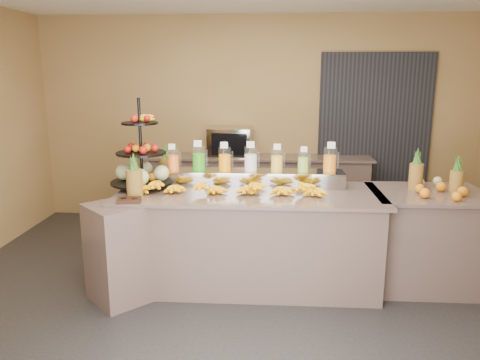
# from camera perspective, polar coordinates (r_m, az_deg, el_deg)

# --- Properties ---
(ground) EXTENTS (6.00, 6.00, 0.00)m
(ground) POSITION_cam_1_polar(r_m,az_deg,el_deg) (4.49, 0.96, -14.03)
(ground) COLOR black
(ground) RESTS_ON ground
(room_envelope) EXTENTS (6.04, 5.02, 2.82)m
(room_envelope) POSITION_cam_1_polar(r_m,az_deg,el_deg) (4.78, 3.79, 11.01)
(room_envelope) COLOR olive
(room_envelope) RESTS_ON ground
(buffet_counter) EXTENTS (2.75, 1.25, 0.93)m
(buffet_counter) POSITION_cam_1_polar(r_m,az_deg,el_deg) (4.55, -0.32, -7.26)
(buffet_counter) COLOR gray
(buffet_counter) RESTS_ON ground
(right_counter) EXTENTS (1.08, 0.88, 0.93)m
(right_counter) POSITION_cam_1_polar(r_m,az_deg,el_deg) (4.91, 21.62, -6.64)
(right_counter) COLOR gray
(right_counter) RESTS_ON ground
(back_ledge) EXTENTS (3.10, 0.55, 0.93)m
(back_ledge) POSITION_cam_1_polar(r_m,az_deg,el_deg) (6.44, 1.95, -1.14)
(back_ledge) COLOR gray
(back_ledge) RESTS_ON ground
(pitcher_tray) EXTENTS (1.85, 0.30, 0.15)m
(pitcher_tray) POSITION_cam_1_polar(r_m,az_deg,el_deg) (4.69, 1.30, 0.26)
(pitcher_tray) COLOR gray
(pitcher_tray) RESTS_ON buffet_counter
(juice_pitcher_orange_a) EXTENTS (0.12, 0.12, 0.28)m
(juice_pitcher_orange_a) POSITION_cam_1_polar(r_m,az_deg,el_deg) (4.75, -8.13, 2.39)
(juice_pitcher_orange_a) COLOR silver
(juice_pitcher_orange_a) RESTS_ON pitcher_tray
(juice_pitcher_green) EXTENTS (0.13, 0.14, 0.32)m
(juice_pitcher_green) POSITION_cam_1_polar(r_m,az_deg,el_deg) (4.71, -5.03, 2.53)
(juice_pitcher_green) COLOR silver
(juice_pitcher_green) RESTS_ON pitcher_tray
(juice_pitcher_orange_b) EXTENTS (0.13, 0.13, 0.31)m
(juice_pitcher_orange_b) POSITION_cam_1_polar(r_m,az_deg,el_deg) (4.67, -1.87, 2.43)
(juice_pitcher_orange_b) COLOR silver
(juice_pitcher_orange_b) RESTS_ON pitcher_tray
(juice_pitcher_milk) EXTENTS (0.13, 0.13, 0.31)m
(juice_pitcher_milk) POSITION_cam_1_polar(r_m,az_deg,el_deg) (4.66, 1.31, 2.44)
(juice_pitcher_milk) COLOR silver
(juice_pitcher_milk) RESTS_ON pitcher_tray
(juice_pitcher_lemon) EXTENTS (0.12, 0.13, 0.29)m
(juice_pitcher_lemon) POSITION_cam_1_polar(r_m,az_deg,el_deg) (4.65, 4.52, 2.30)
(juice_pitcher_lemon) COLOR silver
(juice_pitcher_lemon) RESTS_ON pitcher_tray
(juice_pitcher_lime) EXTENTS (0.11, 0.11, 0.27)m
(juice_pitcher_lime) POSITION_cam_1_polar(r_m,az_deg,el_deg) (4.67, 7.71, 2.14)
(juice_pitcher_lime) COLOR silver
(juice_pitcher_lime) RESTS_ON pitcher_tray
(juice_pitcher_orange_c) EXTENTS (0.13, 0.14, 0.32)m
(juice_pitcher_orange_c) POSITION_cam_1_polar(r_m,az_deg,el_deg) (4.69, 10.89, 2.29)
(juice_pitcher_orange_c) COLOR silver
(juice_pitcher_orange_c) RESTS_ON pitcher_tray
(banana_heap) EXTENTS (1.85, 0.17, 0.15)m
(banana_heap) POSITION_cam_1_polar(r_m,az_deg,el_deg) (4.39, -1.53, -0.75)
(banana_heap) COLOR yellow
(banana_heap) RESTS_ON buffet_counter
(fruit_stand) EXTENTS (0.66, 0.66, 0.87)m
(fruit_stand) POSITION_cam_1_polar(r_m,az_deg,el_deg) (4.69, -11.42, 1.84)
(fruit_stand) COLOR black
(fruit_stand) RESTS_ON buffet_counter
(condiment_caddy) EXTENTS (0.23, 0.19, 0.03)m
(condiment_caddy) POSITION_cam_1_polar(r_m,az_deg,el_deg) (4.22, -13.36, -2.40)
(condiment_caddy) COLOR black
(condiment_caddy) RESTS_ON buffet_counter
(pineapple_left_a) EXTENTS (0.15, 0.15, 0.41)m
(pineapple_left_a) POSITION_cam_1_polar(r_m,az_deg,el_deg) (4.36, -12.74, -0.01)
(pineapple_left_a) COLOR brown
(pineapple_left_a) RESTS_ON buffet_counter
(pineapple_left_b) EXTENTS (0.13, 0.13, 0.40)m
(pineapple_left_b) POSITION_cam_1_polar(r_m,az_deg,el_deg) (4.97, -9.06, 1.70)
(pineapple_left_b) COLOR brown
(pineapple_left_b) RESTS_ON buffet_counter
(right_fruit_pile) EXTENTS (0.48, 0.46, 0.25)m
(right_fruit_pile) POSITION_cam_1_polar(r_m,az_deg,el_deg) (4.74, 22.88, -0.58)
(right_fruit_pile) COLOR brown
(right_fruit_pile) RESTS_ON right_counter
(oven_warmer) EXTENTS (0.60, 0.44, 0.38)m
(oven_warmer) POSITION_cam_1_polar(r_m,az_deg,el_deg) (6.33, -1.20, 4.66)
(oven_warmer) COLOR gray
(oven_warmer) RESTS_ON back_ledge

